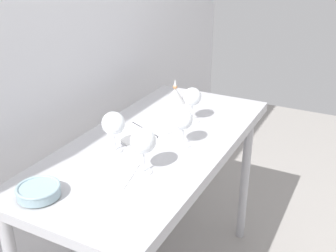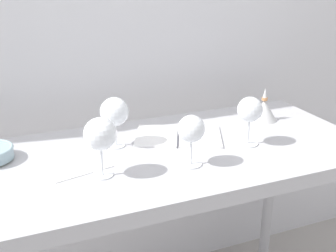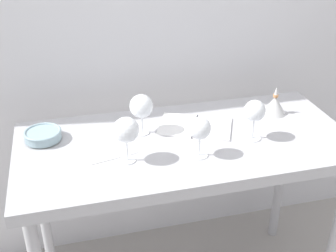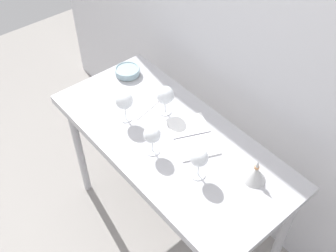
# 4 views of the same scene
# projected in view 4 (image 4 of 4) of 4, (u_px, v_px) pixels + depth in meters

# --- Properties ---
(ground_plane) EXTENTS (6.00, 6.00, 0.00)m
(ground_plane) POSITION_uv_depth(u_px,v_px,m) (170.00, 226.00, 2.76)
(ground_plane) COLOR gray
(back_wall) EXTENTS (3.80, 0.04, 2.60)m
(back_wall) POSITION_uv_depth(u_px,v_px,m) (245.00, 38.00, 2.05)
(back_wall) COLOR silver
(back_wall) RESTS_ON ground_plane
(steel_counter) EXTENTS (1.40, 0.65, 0.90)m
(steel_counter) POSITION_uv_depth(u_px,v_px,m) (170.00, 150.00, 2.19)
(steel_counter) COLOR #AEAEB3
(steel_counter) RESTS_ON ground_plane
(wine_glass_near_center) EXTENTS (0.09, 0.09, 0.17)m
(wine_glass_near_center) POSITION_uv_depth(u_px,v_px,m) (152.00, 135.00, 1.96)
(wine_glass_near_center) COLOR white
(wine_glass_near_center) RESTS_ON steel_counter
(wine_glass_near_right) EXTENTS (0.09, 0.09, 0.17)m
(wine_glass_near_right) POSITION_uv_depth(u_px,v_px,m) (199.00, 158.00, 1.85)
(wine_glass_near_right) COLOR white
(wine_glass_near_right) RESTS_ON steel_counter
(wine_glass_near_left) EXTENTS (0.10, 0.10, 0.19)m
(wine_glass_near_left) POSITION_uv_depth(u_px,v_px,m) (124.00, 101.00, 2.11)
(wine_glass_near_left) COLOR white
(wine_glass_near_left) RESTS_ON steel_counter
(wine_glass_far_left) EXTENTS (0.10, 0.10, 0.18)m
(wine_glass_far_left) POSITION_uv_depth(u_px,v_px,m) (165.00, 96.00, 2.16)
(wine_glass_far_left) COLOR white
(wine_glass_far_left) RESTS_ON steel_counter
(open_notebook) EXTENTS (0.37, 0.31, 0.01)m
(open_notebook) POSITION_uv_depth(u_px,v_px,m) (192.00, 136.00, 2.11)
(open_notebook) COLOR white
(open_notebook) RESTS_ON steel_counter
(tasting_sheet_upper) EXTENTS (0.24, 0.29, 0.00)m
(tasting_sheet_upper) POSITION_uv_depth(u_px,v_px,m) (140.00, 100.00, 2.31)
(tasting_sheet_upper) COLOR white
(tasting_sheet_upper) RESTS_ON steel_counter
(tasting_bowl) EXTENTS (0.15, 0.15, 0.05)m
(tasting_bowl) POSITION_uv_depth(u_px,v_px,m) (127.00, 71.00, 2.47)
(tasting_bowl) COLOR #DBCC66
(tasting_bowl) RESTS_ON steel_counter
(decanter_funnel) EXTENTS (0.11, 0.11, 0.14)m
(decanter_funnel) POSITION_uv_depth(u_px,v_px,m) (255.00, 174.00, 1.89)
(decanter_funnel) COLOR silver
(decanter_funnel) RESTS_ON steel_counter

